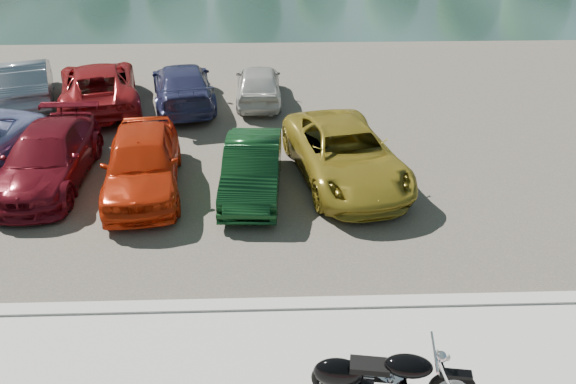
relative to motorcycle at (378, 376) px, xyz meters
name	(u,v)px	position (x,y,z in m)	size (l,w,h in m)	color
kerb	(302,305)	(-0.96, 2.10, -0.49)	(60.00, 0.30, 0.14)	#B6B4AB
parking_lot	(286,117)	(-0.96, 11.10, -0.54)	(60.00, 18.00, 0.04)	#464139
motorcycle	(378,376)	(0.00, 0.00, 0.00)	(2.32, 0.78, 1.05)	black
car_3	(48,157)	(-6.93, 7.00, 0.14)	(1.85, 4.55, 1.32)	maroon
car_4	(142,162)	(-4.54, 6.53, 0.22)	(1.74, 4.33, 1.47)	red
car_5	(252,168)	(-1.92, 6.35, 0.09)	(1.30, 3.73, 1.23)	black
car_6	(345,154)	(0.36, 6.90, 0.16)	(2.27, 4.93, 1.37)	olive
car_9	(26,82)	(-9.55, 12.66, 0.20)	(1.52, 4.36, 1.44)	slate
car_10	(98,86)	(-7.05, 12.21, 0.20)	(2.38, 5.17, 1.44)	maroon
car_11	(183,85)	(-4.34, 12.31, 0.15)	(1.88, 4.63, 1.34)	navy
car_12	(258,83)	(-1.85, 12.52, 0.11)	(1.48, 3.68, 1.25)	beige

